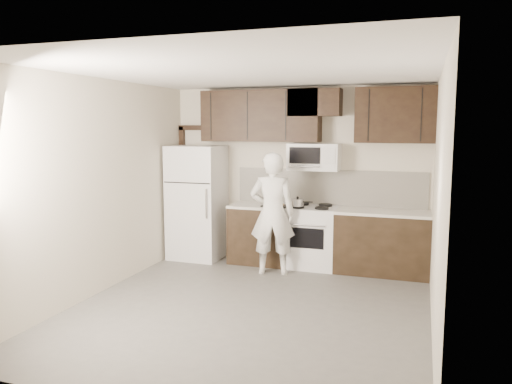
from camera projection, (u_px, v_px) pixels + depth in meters
The scene contains 14 objects.
floor at pixel (250, 308), 5.81m from camera, with size 4.50×4.50×0.00m, color #555350.
back_wall at pixel (297, 175), 7.75m from camera, with size 4.00×4.00×0.00m, color beige.
ceiling at pixel (250, 71), 5.46m from camera, with size 4.50×4.50×0.00m, color white.
counter_run at pixel (331, 238), 7.39m from camera, with size 2.95×0.64×0.91m.
stove at pixel (311, 237), 7.48m from camera, with size 0.76×0.66×0.94m.
backsplash at pixel (329, 187), 7.61m from camera, with size 2.90×0.02×0.54m, color white.
upper_cabinets at pixel (309, 114), 7.40m from camera, with size 3.48×0.35×0.78m.
microwave at pixel (314, 157), 7.44m from camera, with size 0.76×0.42×0.40m.
refrigerator at pixel (197, 202), 7.96m from camera, with size 0.80×0.76×1.80m.
door_trim at pixel (185, 178), 8.33m from camera, with size 0.50×0.08×2.12m.
saucepan at pixel (298, 203), 7.33m from camera, with size 0.31×0.18×0.17m.
baking_tray at pixel (276, 206), 7.48m from camera, with size 0.38×0.29×0.02m, color black.
pizza at pixel (276, 204), 7.47m from camera, with size 0.26×0.26×0.02m, color beige.
person at pixel (272, 213), 7.08m from camera, with size 0.64×0.42×1.75m, color white.
Camera 1 is at (1.84, -5.28, 2.10)m, focal length 35.00 mm.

